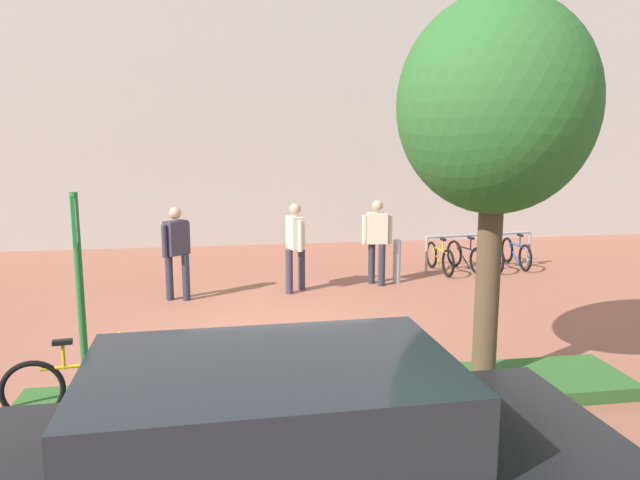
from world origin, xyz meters
name	(u,v)px	position (x,y,z in m)	size (l,w,h in m)	color
ground_plane	(275,335)	(0.00, 0.00, 0.00)	(60.00, 60.00, 0.00)	#9E5B47
building_facade	(247,61)	(0.00, 8.42, 5.00)	(28.00, 1.20, 10.00)	#B2ADA3
planter_strip	(337,395)	(0.50, -2.42, 0.08)	(7.00, 1.10, 0.16)	#336028
tree_sidewalk	(496,108)	(2.30, -2.31, 3.29)	(2.21, 2.21, 4.54)	brown
parking_sign_post	(79,274)	(-2.20, -2.42, 1.59)	(0.08, 0.36, 2.43)	#2D7238
bike_at_sign	(84,383)	(-2.26, -2.29, 0.35)	(1.67, 0.42, 0.86)	black
bike_rack_cluster	(479,254)	(4.92, 3.87, 0.35)	(2.64, 1.81, 0.83)	#99999E
bollard_steel	(397,261)	(2.75, 2.96, 0.45)	(0.16, 0.16, 0.90)	#ADADB2
person_shirt_blue	(295,242)	(0.61, 2.57, 0.98)	(0.41, 0.59, 1.72)	#383342
person_shirt_white	(377,237)	(2.30, 2.87, 0.98)	(0.61, 0.36, 1.72)	#2D2D38
person_suited_dark	(176,247)	(-1.59, 2.29, 0.98)	(0.48, 0.44, 1.72)	#2D2D38
car_black_suv	(294,471)	(-0.29, -5.05, 0.76)	(4.35, 2.13, 1.54)	black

